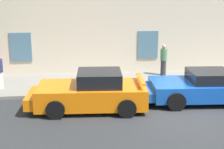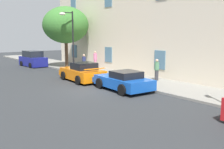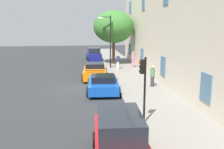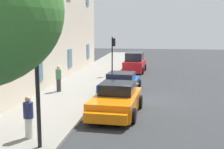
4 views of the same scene
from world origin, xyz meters
TOP-DOWN VIEW (x-y plane):
  - ground_plane at (0.00, 0.00)m, footprint 80.00×80.00m
  - sidewalk at (0.00, 4.38)m, footprint 60.00×3.80m
  - building_facade at (0.00, 8.40)m, footprint 33.83×4.73m
  - sportscar_red_lead at (-3.50, 1.07)m, footprint 4.60×2.44m
  - sportscar_yellow_flank at (1.04, 1.41)m, footprint 4.61×2.49m
  - hatchback_parked at (-14.72, 1.55)m, footprint 4.03×2.07m
  - tree_near_kerb at (-10.84, 3.75)m, footprint 4.79×4.79m
  - street_lamp at (-8.16, 2.62)m, footprint 0.44×1.42m
  - pedestrian_admiring at (0.62, 5.24)m, footprint 0.44×0.44m
  - pedestrian_strolling at (-8.08, 5.56)m, footprint 0.42×0.42m
  - pedestrian_bystander at (-7.38, 3.76)m, footprint 0.42×0.42m

SIDE VIEW (x-z plane):
  - ground_plane at x=0.00m, z-range 0.00..0.00m
  - sidewalk at x=0.00m, z-range 0.00..0.14m
  - sportscar_yellow_flank at x=1.04m, z-range -0.05..1.24m
  - sportscar_red_lead at x=-3.50m, z-range -0.10..1.37m
  - hatchback_parked at x=-14.72m, z-range -0.09..1.68m
  - pedestrian_bystander at x=-7.38m, z-range 0.15..1.73m
  - pedestrian_admiring at x=0.62m, z-range 0.16..1.79m
  - pedestrian_strolling at x=-8.08m, z-range 0.16..1.93m
  - street_lamp at x=-8.16m, z-range 1.22..6.84m
  - tree_near_kerb at x=-10.84m, z-range 1.39..7.75m
  - building_facade at x=0.00m, z-range 0.02..11.94m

